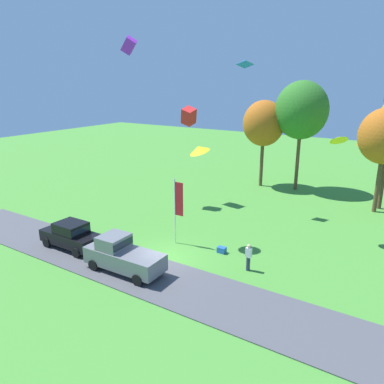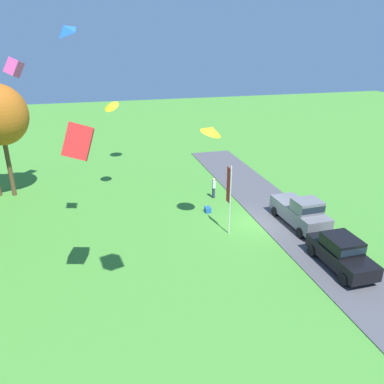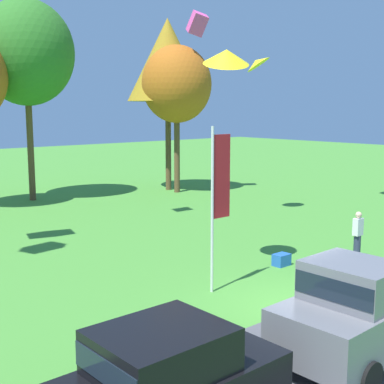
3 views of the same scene
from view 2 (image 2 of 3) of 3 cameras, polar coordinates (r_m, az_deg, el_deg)
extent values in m
plane|color=#478E33|center=(26.82, 9.85, -4.76)|extent=(120.00, 120.00, 0.00)
cube|color=#4C4C51|center=(27.79, 14.17, -4.06)|extent=(36.00, 4.40, 0.06)
cube|color=black|center=(22.80, 21.77, -9.01)|extent=(4.40, 1.80, 0.80)
cube|color=black|center=(22.51, 21.89, -7.25)|extent=(2.00, 1.64, 0.70)
cube|color=#19232D|center=(22.51, 21.89, -7.25)|extent=(2.04, 1.61, 0.38)
cylinder|color=black|center=(22.55, 25.64, -11.25)|extent=(0.68, 0.24, 0.68)
cylinder|color=black|center=(21.56, 22.09, -12.25)|extent=(0.68, 0.24, 0.68)
cylinder|color=black|center=(24.48, 21.22, -7.77)|extent=(0.68, 0.24, 0.68)
cylinder|color=black|center=(23.57, 17.81, -8.49)|extent=(0.68, 0.24, 0.68)
cube|color=slate|center=(26.89, 16.02, -3.13)|extent=(5.04, 2.02, 1.00)
cube|color=slate|center=(25.92, 17.15, -2.04)|extent=(1.54, 1.79, 0.80)
cube|color=#19232D|center=(25.92, 17.15, -2.04)|extent=(1.57, 1.76, 0.44)
cylinder|color=black|center=(26.34, 19.51, -5.33)|extent=(0.69, 0.26, 0.68)
cylinder|color=black|center=(25.38, 16.17, -5.98)|extent=(0.69, 0.26, 0.68)
cylinder|color=black|center=(28.84, 15.68, -2.42)|extent=(0.69, 0.26, 0.68)
cylinder|color=black|center=(27.96, 12.53, -2.89)|extent=(0.69, 0.26, 0.68)
cylinder|color=#2D334C|center=(30.51, 3.30, -0.12)|extent=(0.24, 0.24, 0.88)
cube|color=white|center=(30.24, 3.33, 1.18)|extent=(0.36, 0.22, 0.60)
sphere|color=beige|center=(30.09, 3.34, 1.93)|extent=(0.22, 0.22, 0.22)
cylinder|color=brown|center=(33.73, -26.04, 3.30)|extent=(0.36, 0.36, 4.74)
cylinder|color=silver|center=(24.24, 5.82, -1.35)|extent=(0.08, 0.08, 4.75)
cube|color=red|center=(24.18, 5.61, 1.04)|extent=(0.64, 0.04, 2.37)
cube|color=blue|center=(28.06, 2.41, -2.71)|extent=(0.56, 0.40, 0.40)
cube|color=red|center=(16.60, -16.94, 7.30)|extent=(1.46, 1.44, 1.88)
pyramid|color=blue|center=(21.38, -18.96, 22.37)|extent=(1.39, 1.33, 0.75)
cube|color=#EA4C9E|center=(32.38, -25.49, 16.76)|extent=(1.26, 1.56, 1.62)
cone|color=yellow|center=(30.05, -12.25, 12.77)|extent=(1.67, 1.66, 0.88)
cone|color=yellow|center=(23.82, 3.00, 9.40)|extent=(1.99, 2.00, 0.86)
camera|label=1|loc=(44.88, 25.13, 19.12)|focal=35.00mm
camera|label=3|loc=(22.72, 42.98, -1.34)|focal=50.00mm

